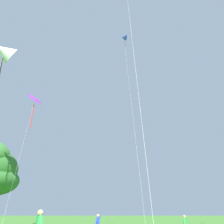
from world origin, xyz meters
The scene contains 4 objects.
kite_white_distant centered at (-9.89, 13.22, 16.04)m, with size 4.42×7.08×17.25m.
kite_purple_streamer centered at (-10.73, 25.16, 15.73)m, with size 3.46×10.86×17.93m.
kite_blue_delta centered at (2.56, 24.37, 27.73)m, with size 1.21×10.87×28.37m.
person_in_red_shirt centered at (-0.32, 12.30, 0.96)m, with size 0.42×0.41×1.59m.
Camera 1 is at (0.63, -4.80, 1.63)m, focal length 36.79 mm.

